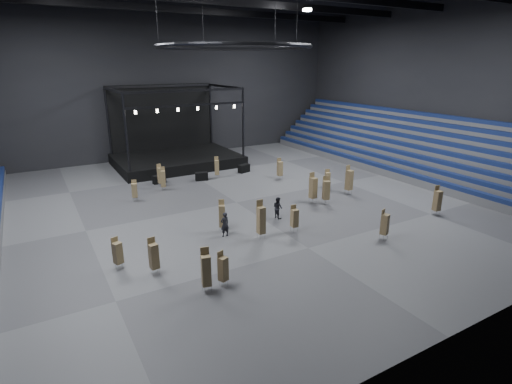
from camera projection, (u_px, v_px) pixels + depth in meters
floor at (236, 202)px, 35.36m from camera, size 50.00×50.00×0.00m
wall_back at (158, 86)px, 49.83m from camera, size 50.00×0.20×18.00m
wall_front at (484, 141)px, 15.28m from camera, size 50.00×0.20×18.00m
wall_right at (434, 89)px, 44.43m from camera, size 0.20×42.00×18.00m
bleachers_right at (414, 155)px, 45.72m from camera, size 7.20×40.00×6.40m
stage at (175, 152)px, 48.27m from camera, size 14.00×10.00×9.20m
truss_ring at (234, 47)px, 31.30m from camera, size 12.30×12.30×5.15m
flight_case_left at (159, 179)px, 40.78m from camera, size 1.33×0.77×0.85m
flight_case_mid at (202, 176)px, 41.82m from camera, size 1.40×0.92×0.86m
flight_case_right at (244, 168)px, 44.86m from camera, size 1.47×1.02×0.89m
chair_stack_0 at (222, 215)px, 29.03m from camera, size 0.57×0.57×2.42m
chair_stack_1 at (261, 219)px, 27.72m from camera, size 0.51×0.51×2.86m
chair_stack_2 at (154, 256)px, 23.10m from camera, size 0.54×0.54×2.30m
chair_stack_3 at (385, 224)px, 27.72m from camera, size 0.61×0.61×2.21m
chair_stack_4 at (223, 268)px, 21.90m from camera, size 0.57×0.57×2.10m
chair_stack_5 at (217, 167)px, 42.45m from camera, size 0.54×0.54×2.32m
chair_stack_6 at (160, 175)px, 39.52m from camera, size 0.46×0.46×2.29m
chair_stack_7 at (280, 168)px, 41.94m from camera, size 0.52×0.52×2.28m
chair_stack_8 at (437, 200)px, 32.08m from camera, size 0.55×0.55×2.47m
chair_stack_9 at (134, 190)px, 35.40m from camera, size 0.57×0.57×1.94m
chair_stack_10 at (206, 270)px, 21.29m from camera, size 0.58×0.58×2.58m
chair_stack_11 at (313, 187)px, 34.84m from camera, size 0.58×0.58×2.75m
chair_stack_12 at (349, 180)px, 37.09m from camera, size 0.63×0.63×2.79m
chair_stack_13 at (327, 178)px, 38.85m from camera, size 0.61×0.61×1.95m
chair_stack_14 at (326, 190)px, 34.60m from camera, size 0.66×0.66×2.51m
chair_stack_15 at (163, 178)px, 38.38m from camera, size 0.55×0.55×2.31m
chair_stack_16 at (117, 252)px, 23.74m from camera, size 0.60×0.60×2.04m
chair_stack_17 at (294, 218)px, 29.01m from camera, size 0.50×0.50×2.03m
man_center at (225, 224)px, 28.28m from camera, size 0.71×0.51×1.81m
crew_member at (278, 208)px, 31.63m from camera, size 0.73×0.90×1.74m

